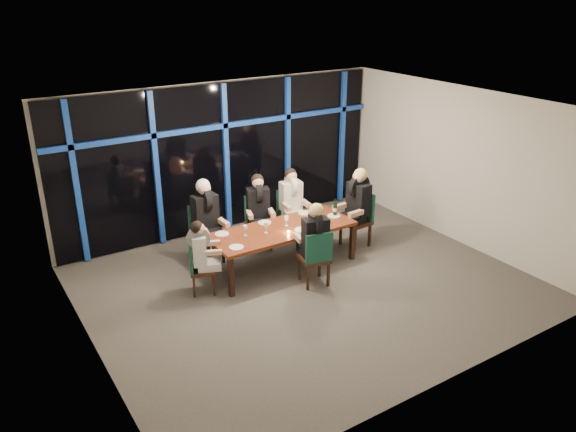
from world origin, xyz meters
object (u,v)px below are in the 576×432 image
Objects in this scene: diner_far_right at (292,194)px; diner_near_mid at (315,232)px; chair_end_left at (198,266)px; diner_end_left at (201,246)px; dining_table at (282,232)px; chair_far_left at (205,230)px; chair_far_mid at (258,219)px; chair_far_right at (290,211)px; diner_end_right at (357,197)px; chair_end_right at (360,216)px; water_pitcher at (321,219)px; diner_far_mid at (258,201)px; chair_near_mid at (316,255)px; wine_bottle at (335,209)px; diner_far_left at (206,210)px.

diner_far_right is 1.84m from diner_near_mid.
chair_end_left is 1.03× the size of diner_end_left.
dining_table is 2.43× the size of chair_far_left.
chair_far_mid reaches higher than chair_far_right.
dining_table is 1.24m from diner_far_right.
diner_far_right is at bearing -90.00° from chair_far_right.
chair_end_right is at bearing 90.00° from diner_end_right.
diner_end_right is at bearing 28.48° from water_pitcher.
diner_far_mid is 5.41× the size of water_pitcher.
diner_end_right reaches higher than water_pitcher.
chair_far_left reaches higher than chair_end_right.
chair_near_mid is 1.03× the size of diner_far_mid.
diner_end_left reaches higher than wine_bottle.
diner_end_right is at bearing -13.36° from chair_far_mid.
chair_far_right reaches higher than water_pitcher.
chair_far_mid reaches higher than chair_end_left.
diner_end_right is at bearing -0.53° from dining_table.
chair_far_left is at bearing -8.98° from chair_end_left.
chair_end_left is at bearing -149.57° from chair_far_right.
dining_table is 0.90m from chair_near_mid.
diner_far_mid is 2.98× the size of wine_bottle.
diner_far_left is (-1.83, -0.10, 0.47)m from chair_far_right.
wine_bottle is at bearing -127.99° from chair_near_mid.
diner_end_right reaches higher than chair_end_left.
dining_table is at bearing -45.85° from chair_far_left.
diner_end_left is 2.56× the size of wine_bottle.
diner_far_left is at bearing -169.35° from chair_far_right.
wine_bottle is (2.16, -1.02, 0.28)m from chair_far_left.
diner_near_mid is 2.97× the size of wine_bottle.
chair_far_left is 1.01× the size of chair_end_right.
chair_far_right is at bearing -45.52° from chair_end_left.
diner_far_right is (-0.96, 0.92, 0.35)m from chair_end_right.
chair_far_left is 2.95m from chair_end_right.
wine_bottle is at bearing -91.43° from chair_end_right.
chair_far_mid is at bearing -35.95° from diner_end_left.
diner_far_mid is (1.67, 0.93, 0.48)m from chair_end_left.
wine_bottle reaches higher than chair_end_right.
diner_end_right is 5.72× the size of water_pitcher.
diner_end_right is 1.72m from diner_near_mid.
chair_near_mid is at bearing -64.77° from diner_end_right.
chair_far_right is at bearing -98.47° from diner_near_mid.
water_pitcher is (0.67, -0.22, 0.16)m from dining_table.
chair_near_mid is 1.04× the size of diner_far_right.
chair_far_mid is 1.82m from diner_near_mid.
diner_end_right reaches higher than chair_near_mid.
wine_bottle is at bearing -25.52° from diner_far_left.
diner_far_mid reaches higher than chair_far_left.
chair_end_right is at bearing -20.12° from diner_far_left.
diner_far_left is 1.01× the size of diner_end_right.
chair_end_right is 3.23× the size of wine_bottle.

